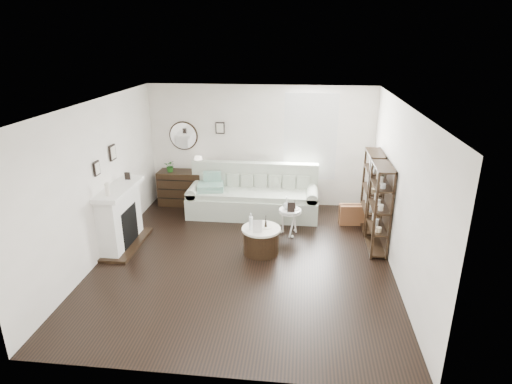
# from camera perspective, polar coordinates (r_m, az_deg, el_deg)

# --- Properties ---
(room) EXTENTS (5.50, 5.50, 5.50)m
(room) POSITION_cam_1_polar(r_m,az_deg,el_deg) (9.48, 5.01, 7.36)
(room) COLOR black
(room) RESTS_ON ground
(fireplace) EXTENTS (0.50, 1.40, 1.84)m
(fireplace) POSITION_cam_1_polar(r_m,az_deg,el_deg) (8.20, -17.57, -3.40)
(fireplace) COLOR white
(fireplace) RESTS_ON ground
(shelf_unit_far) EXTENTS (0.30, 0.80, 1.60)m
(shelf_unit_far) POSITION_cam_1_polar(r_m,az_deg,el_deg) (8.71, 15.20, 0.09)
(shelf_unit_far) COLOR black
(shelf_unit_far) RESTS_ON ground
(shelf_unit_near) EXTENTS (0.30, 0.80, 1.60)m
(shelf_unit_near) POSITION_cam_1_polar(r_m,az_deg,el_deg) (7.88, 16.10, -2.15)
(shelf_unit_near) COLOR black
(shelf_unit_near) RESTS_ON ground
(sofa) EXTENTS (2.78, 0.96, 1.08)m
(sofa) POSITION_cam_1_polar(r_m,az_deg,el_deg) (9.31, -0.37, -0.80)
(sofa) COLOR #A1A997
(sofa) RESTS_ON ground
(quilt) EXTENTS (0.62, 0.54, 0.14)m
(quilt) POSITION_cam_1_polar(r_m,az_deg,el_deg) (9.23, -6.08, 0.68)
(quilt) COLOR #268B69
(quilt) RESTS_ON sofa
(suitcase) EXTENTS (0.65, 0.27, 0.42)m
(suitcase) POSITION_cam_1_polar(r_m,az_deg,el_deg) (9.06, 13.03, -2.94)
(suitcase) COLOR brown
(suitcase) RESTS_ON ground
(dresser) EXTENTS (1.18, 0.51, 0.78)m
(dresser) POSITION_cam_1_polar(r_m,az_deg,el_deg) (9.96, -9.44, 0.56)
(dresser) COLOR black
(dresser) RESTS_ON ground
(table_lamp) EXTENTS (0.25, 0.25, 0.37)m
(table_lamp) POSITION_cam_1_polar(r_m,az_deg,el_deg) (9.69, -7.67, 3.70)
(table_lamp) COLOR white
(table_lamp) RESTS_ON dresser
(potted_plant) EXTENTS (0.25, 0.22, 0.27)m
(potted_plant) POSITION_cam_1_polar(r_m,az_deg,el_deg) (9.83, -11.34, 3.42)
(potted_plant) COLOR #1F5819
(potted_plant) RESTS_ON dresser
(drum_table) EXTENTS (0.69, 0.69, 0.48)m
(drum_table) POSITION_cam_1_polar(r_m,az_deg,el_deg) (7.69, 0.69, -6.43)
(drum_table) COLOR black
(drum_table) RESTS_ON ground
(pedestal_table) EXTENTS (0.44, 0.44, 0.53)m
(pedestal_table) POSITION_cam_1_polar(r_m,az_deg,el_deg) (8.30, 4.56, -2.62)
(pedestal_table) COLOR white
(pedestal_table) RESTS_ON ground
(eiffel_drum) EXTENTS (0.15, 0.15, 0.20)m
(eiffel_drum) POSITION_cam_1_polar(r_m,az_deg,el_deg) (7.58, 1.32, -4.01)
(eiffel_drum) COLOR black
(eiffel_drum) RESTS_ON drum_table
(bottle_drum) EXTENTS (0.07, 0.07, 0.30)m
(bottle_drum) POSITION_cam_1_polar(r_m,az_deg,el_deg) (7.47, -0.68, -3.97)
(bottle_drum) COLOR silver
(bottle_drum) RESTS_ON drum_table
(card_frame_drum) EXTENTS (0.17, 0.09, 0.22)m
(card_frame_drum) POSITION_cam_1_polar(r_m,az_deg,el_deg) (7.39, 0.20, -4.60)
(card_frame_drum) COLOR silver
(card_frame_drum) RESTS_ON drum_table
(eiffel_ped) EXTENTS (0.12, 0.12, 0.18)m
(eiffel_ped) POSITION_cam_1_polar(r_m,az_deg,el_deg) (8.27, 5.19, -1.71)
(eiffel_ped) COLOR black
(eiffel_ped) RESTS_ON pedestal_table
(flask_ped) EXTENTS (0.13, 0.13, 0.25)m
(flask_ped) POSITION_cam_1_polar(r_m,az_deg,el_deg) (8.26, 4.07, -1.46)
(flask_ped) COLOR silver
(flask_ped) RESTS_ON pedestal_table
(card_frame_ped) EXTENTS (0.14, 0.06, 0.19)m
(card_frame_ped) POSITION_cam_1_polar(r_m,az_deg,el_deg) (8.14, 4.69, -2.03)
(card_frame_ped) COLOR black
(card_frame_ped) RESTS_ON pedestal_table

